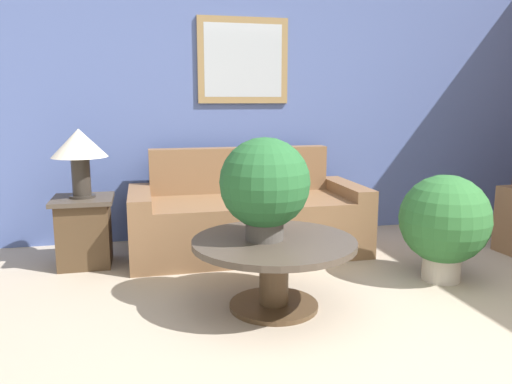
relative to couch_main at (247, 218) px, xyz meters
The scene contains 7 objects.
wall_back 1.28m from the couch_main, 49.21° to the left, with size 7.26×0.09×2.60m.
couch_main is the anchor object (origin of this frame).
coffee_table 1.25m from the couch_main, 94.13° to the right, with size 1.04×1.04×0.45m.
side_table 1.35m from the couch_main, behind, with size 0.47×0.47×0.55m.
table_lamp 1.50m from the couch_main, behind, with size 0.43×0.43×0.54m.
potted_plant_on_table 1.33m from the couch_main, 96.87° to the right, with size 0.56×0.56×0.64m.
potted_plant_floor 1.63m from the couch_main, 39.51° to the right, with size 0.65×0.65×0.79m.
Camera 1 is at (-1.40, -1.79, 1.31)m, focal length 35.00 mm.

